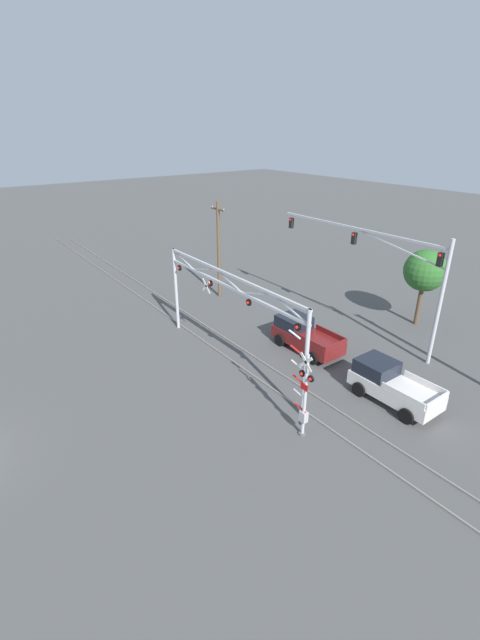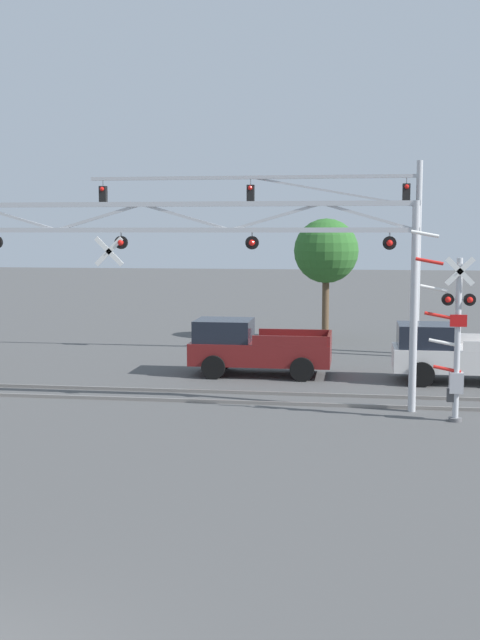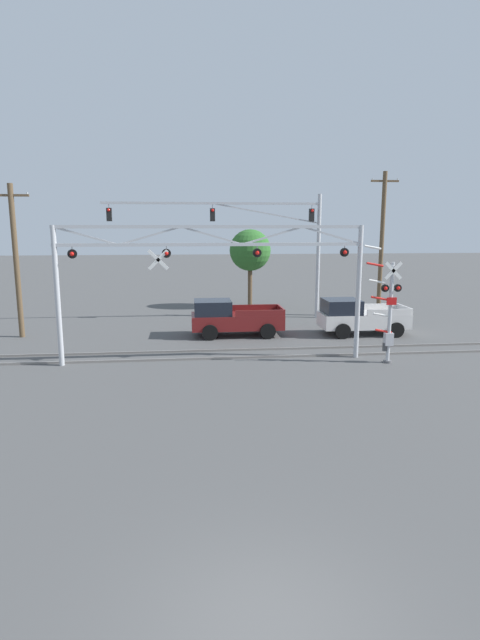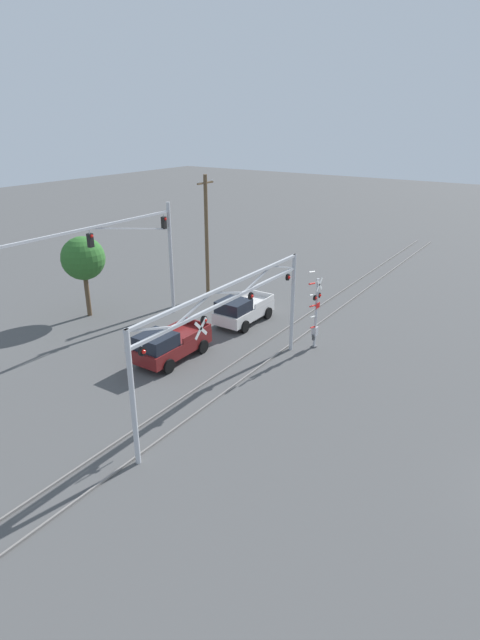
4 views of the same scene
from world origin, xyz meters
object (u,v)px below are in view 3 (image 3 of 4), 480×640
object	(u,v)px
crossing_gantry	(212,264)
pickup_truck_lead	(232,318)
traffic_signal_span	(266,232)
utility_pole_right	(382,243)
crossing_signal_mast	(388,315)
pickup_truck_following	(358,317)
background_tree_beyond_span	(250,251)
utility_pole_left	(16,259)

from	to	relation	value
crossing_gantry	pickup_truck_lead	xyz separation A→B (m)	(1.29, 5.13, -3.32)
traffic_signal_span	utility_pole_right	size ratio (longest dim) A/B	1.47
crossing_gantry	utility_pole_right	size ratio (longest dim) A/B	1.42
pickup_truck_lead	crossing_signal_mast	bearing A→B (deg)	-44.87
traffic_signal_span	pickup_truck_following	xyz separation A→B (m)	(4.36, -5.30, -4.54)
crossing_gantry	background_tree_beyond_span	xyz separation A→B (m)	(3.49, 14.58, -0.16)
crossing_signal_mast	utility_pole_left	world-z (taller)	utility_pole_left
crossing_signal_mast	utility_pole_right	size ratio (longest dim) A/B	0.55
traffic_signal_span	pickup_truck_lead	size ratio (longest dim) A/B	2.76
utility_pole_right	utility_pole_left	bearing A→B (deg)	-169.18
crossing_gantry	pickup_truck_following	world-z (taller)	crossing_gantry
traffic_signal_span	pickup_truck_lead	bearing A→B (deg)	-117.82
crossing_gantry	utility_pole_right	world-z (taller)	utility_pole_right
pickup_truck_following	utility_pole_left	xyz separation A→B (m)	(-18.20, 1.26, 3.17)
traffic_signal_span	utility_pole_right	distance (m)	7.65
crossing_gantry	pickup_truck_lead	distance (m)	6.25
utility_pole_left	utility_pole_right	bearing A→B (deg)	10.82
crossing_gantry	traffic_signal_span	distance (m)	10.82
pickup_truck_lead	background_tree_beyond_span	distance (m)	10.20
crossing_gantry	crossing_signal_mast	bearing A→B (deg)	-7.91
crossing_signal_mast	pickup_truck_lead	distance (m)	8.82
pickup_truck_following	utility_pole_right	distance (m)	7.33
pickup_truck_following	utility_pole_right	size ratio (longest dim) A/B	0.51
background_tree_beyond_span	traffic_signal_span	bearing A→B (deg)	-85.10
pickup_truck_following	background_tree_beyond_span	size ratio (longest dim) A/B	0.84
crossing_signal_mast	utility_pole_right	world-z (taller)	utility_pole_right
crossing_signal_mast	pickup_truck_following	distance (m)	5.93
traffic_signal_span	pickup_truck_lead	xyz separation A→B (m)	(-2.58, -4.90, -4.54)
crossing_signal_mast	utility_pole_left	bearing A→B (deg)	158.05
utility_pole_right	background_tree_beyond_span	world-z (taller)	utility_pole_right
traffic_signal_span	background_tree_beyond_span	world-z (taller)	traffic_signal_span
traffic_signal_span	pickup_truck_lead	distance (m)	7.16
crossing_gantry	utility_pole_left	xyz separation A→B (m)	(-9.96, 5.99, -0.15)
utility_pole_left	traffic_signal_span	bearing A→B (deg)	16.27
crossing_gantry	pickup_truck_following	xyz separation A→B (m)	(8.24, 4.73, -3.32)
utility_pole_right	pickup_truck_following	bearing A→B (deg)	-121.21
crossing_signal_mast	background_tree_beyond_span	world-z (taller)	background_tree_beyond_span
crossing_signal_mast	pickup_truck_following	bearing A→B (deg)	82.62
pickup_truck_lead	background_tree_beyond_span	xyz separation A→B (m)	(2.19, 9.44, 3.16)
traffic_signal_span	utility_pole_right	bearing A→B (deg)	0.46
pickup_truck_lead	utility_pole_left	size ratio (longest dim) A/B	0.61
crossing_signal_mast	utility_pole_right	distance (m)	12.13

